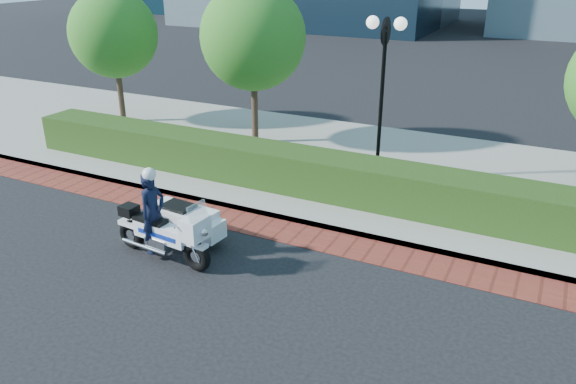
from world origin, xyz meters
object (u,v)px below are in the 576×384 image
at_px(lamppost, 383,74).
at_px(tree_a, 114,34).
at_px(tree_b, 253,37).
at_px(police_motorcycle, 170,222).

distance_m(lamppost, tree_a, 10.09).
xyz_separation_m(tree_b, police_motorcycle, (1.86, -6.82, -2.77)).
bearing_deg(tree_a, tree_b, 0.00).
bearing_deg(tree_a, police_motorcycle, -42.83).
height_order(lamppost, tree_b, tree_b).
bearing_deg(police_motorcycle, tree_a, 142.12).
bearing_deg(lamppost, police_motorcycle, -115.53).
xyz_separation_m(tree_a, police_motorcycle, (7.36, -6.82, -2.56)).
distance_m(tree_a, police_motorcycle, 10.36).
bearing_deg(tree_b, tree_a, 180.00).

